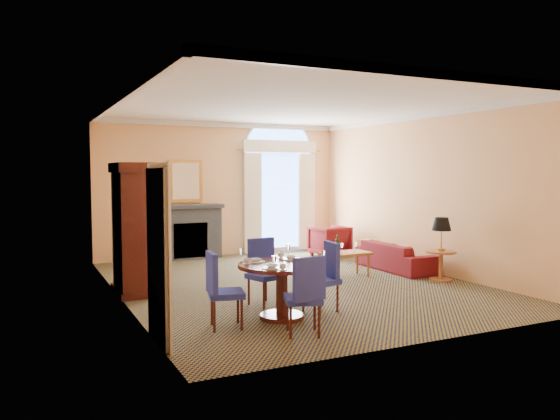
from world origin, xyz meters
name	(u,v)px	position (x,y,z in m)	size (l,w,h in m)	color
ground	(292,283)	(0.00, 0.00, 0.00)	(7.50, 7.50, 0.00)	#15123A
room_envelope	(275,146)	(-0.03, 0.67, 2.51)	(6.04, 7.52, 3.45)	#FEBC79
armoire	(134,231)	(-2.72, 0.43, 1.04)	(0.62, 1.10, 2.16)	#3A120D
dining_table	(282,278)	(-1.20, -2.06, 0.57)	(1.21, 1.21, 0.96)	#3A120D
dining_chair_north	(263,267)	(-1.08, -1.17, 0.57)	(0.56, 0.56, 1.00)	navy
dining_chair_south	(306,291)	(-1.29, -2.93, 0.57)	(0.57, 0.57, 1.00)	navy
dining_chair_east	(326,272)	(-0.44, -1.96, 0.57)	(0.54, 0.54, 1.00)	navy
dining_chair_west	(219,285)	(-2.13, -2.16, 0.57)	(0.53, 0.53, 1.00)	navy
sofa	(396,256)	(2.55, 0.29, 0.28)	(1.94, 0.76, 0.57)	maroon
armchair	(329,241)	(2.24, 2.45, 0.37)	(0.79, 0.81, 0.74)	maroon
coffee_table	(345,254)	(1.20, 0.11, 0.44)	(0.96, 0.55, 0.82)	#B06635
side_table	(441,241)	(2.60, -0.97, 0.74)	(0.56, 0.56, 1.15)	#B06635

